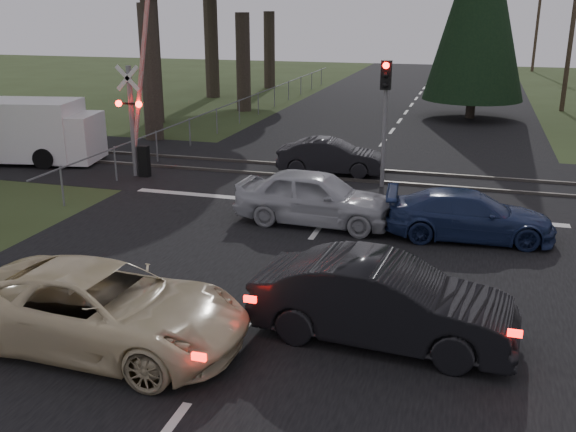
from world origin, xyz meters
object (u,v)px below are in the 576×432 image
at_px(utility_pole_mid, 573,25).
at_px(dark_hatchback, 383,301).
at_px(utility_pole_far, 538,18).
at_px(dark_car_far, 331,157).
at_px(blue_sedan, 469,215).
at_px(traffic_signal_center, 385,102).
at_px(white_van, 21,131).
at_px(silver_car, 316,197).
at_px(cream_coupe, 102,308).
at_px(crossing_signal, 138,118).

distance_m(utility_pole_mid, dark_hatchback, 30.32).
distance_m(utility_pole_far, dark_car_far, 44.17).
relative_size(utility_pole_mid, blue_sedan, 2.14).
relative_size(utility_pole_far, dark_hatchback, 1.96).
relative_size(traffic_signal_center, white_van, 0.65).
bearing_deg(blue_sedan, white_van, 70.67).
bearing_deg(utility_pole_far, white_van, -115.53).
relative_size(traffic_signal_center, silver_car, 0.94).
xyz_separation_m(dark_car_far, white_van, (-11.69, -1.47, 0.58)).
xyz_separation_m(cream_coupe, blue_sedan, (5.97, 7.47, -0.10)).
distance_m(utility_pole_mid, blue_sedan, 24.34).
xyz_separation_m(blue_sedan, dark_car_far, (-4.86, 5.59, 0.00)).
height_order(utility_pole_mid, utility_pole_far, same).
bearing_deg(utility_pole_mid, dark_car_far, -117.94).
height_order(utility_pole_far, dark_car_far, utility_pole_far).
xyz_separation_m(utility_pole_far, dark_hatchback, (-6.00, -54.46, -3.97)).
bearing_deg(white_van, utility_pole_mid, 31.62).
bearing_deg(dark_car_far, blue_sedan, -143.64).
height_order(traffic_signal_center, silver_car, traffic_signal_center).
xyz_separation_m(crossing_signal, cream_coupe, (5.14, -10.79, -1.34)).
bearing_deg(blue_sedan, traffic_signal_center, 28.65).
xyz_separation_m(traffic_signal_center, blue_sedan, (2.84, -4.21, -2.19)).
bearing_deg(blue_sedan, crossing_signal, 68.03).
relative_size(crossing_signal, dark_car_far, 1.87).
distance_m(traffic_signal_center, dark_hatchback, 10.45).
xyz_separation_m(utility_pole_mid, dark_hatchback, (-6.00, -29.46, -3.97)).
distance_m(cream_coupe, white_van, 15.70).
xyz_separation_m(cream_coupe, silver_car, (1.93, 7.52, 0.03)).
relative_size(crossing_signal, utility_pole_far, 0.77).
relative_size(crossing_signal, dark_hatchback, 1.52).
bearing_deg(utility_pole_mid, cream_coupe, -108.93).
bearing_deg(silver_car, dark_car_far, 11.65).
bearing_deg(dark_hatchback, traffic_signal_center, 12.74).
bearing_deg(white_van, traffic_signal_center, -10.47).
distance_m(silver_car, blue_sedan, 4.04).
height_order(cream_coupe, white_van, white_van).
bearing_deg(white_van, cream_coupe, -58.46).
height_order(crossing_signal, white_van, crossing_signal).
bearing_deg(blue_sedan, dark_car_far, 35.63).
height_order(traffic_signal_center, dark_hatchback, traffic_signal_center).
distance_m(traffic_signal_center, white_van, 13.80).
relative_size(crossing_signal, utility_pole_mid, 0.77).
distance_m(blue_sedan, white_van, 17.06).
xyz_separation_m(traffic_signal_center, cream_coupe, (-3.13, -11.68, -2.09)).
bearing_deg(silver_car, blue_sedan, -87.46).
xyz_separation_m(utility_pole_mid, dark_car_far, (-9.52, -17.94, -4.11)).
bearing_deg(white_van, utility_pole_far, 53.63).
relative_size(utility_pole_mid, silver_car, 2.06).
relative_size(blue_sedan, white_van, 0.67).
height_order(cream_coupe, blue_sedan, cream_coupe).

